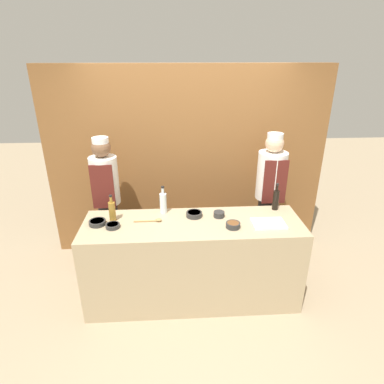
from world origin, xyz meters
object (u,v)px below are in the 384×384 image
sauce_bowl_red (219,214)px  sauce_bowl_white (194,214)px  sauce_bowl_yellow (97,222)px  cutting_board (268,223)px  bottle_vinegar (112,211)px  sauce_bowl_orange (113,226)px  chef_left (107,199)px  sauce_bowl_brown (233,225)px  chef_right (269,195)px  bottle_soy (276,199)px  bottle_clear (163,202)px  wooden_spoon (153,220)px

sauce_bowl_red → sauce_bowl_white: bearing=174.4°
sauce_bowl_yellow → cutting_board: size_ratio=0.51×
sauce_bowl_white → bottle_vinegar: bearing=-177.4°
sauce_bowl_white → sauce_bowl_orange: bearing=-167.1°
cutting_board → chef_left: size_ratio=0.20×
sauce_bowl_brown → chef_right: 0.98m
sauce_bowl_white → sauce_bowl_brown: (0.36, -0.26, 0.00)m
sauce_bowl_orange → sauce_bowl_white: size_ratio=0.83×
bottle_soy → chef_right: 0.43m
chef_left → bottle_soy: bearing=-12.1°
cutting_board → chef_right: bearing=73.2°
sauce_bowl_brown → sauce_bowl_red: (-0.11, 0.23, 0.00)m
sauce_bowl_white → bottle_clear: bottle_clear is taller
sauce_bowl_white → sauce_bowl_brown: sauce_bowl_brown is taller
sauce_bowl_white → sauce_bowl_red: bearing=-5.6°
sauce_bowl_white → bottle_vinegar: size_ratio=0.59×
bottle_vinegar → bottle_soy: 1.74m
sauce_bowl_yellow → bottle_vinegar: bottle_vinegar is taller
chef_right → sauce_bowl_orange: bearing=-158.2°
sauce_bowl_yellow → chef_right: size_ratio=0.10×
cutting_board → chef_right: (0.22, 0.74, -0.02)m
bottle_clear → sauce_bowl_yellow: bearing=-161.0°
bottle_vinegar → sauce_bowl_red: bearing=0.7°
bottle_clear → sauce_bowl_white: bearing=-19.0°
bottle_vinegar → wooden_spoon: bottle_vinegar is taller
sauce_bowl_orange → wooden_spoon: sauce_bowl_orange is taller
sauce_bowl_white → wooden_spoon: 0.44m
sauce_bowl_yellow → bottle_vinegar: (0.14, 0.08, 0.09)m
sauce_bowl_orange → sauce_bowl_white: (0.81, 0.19, 0.01)m
sauce_bowl_yellow → wooden_spoon: (0.55, 0.03, -0.01)m
sauce_bowl_yellow → sauce_bowl_white: bearing=6.7°
bottle_vinegar → chef_left: size_ratio=0.17×
sauce_bowl_brown → bottle_vinegar: size_ratio=0.50×
sauce_bowl_red → bottle_soy: bearing=12.4°
sauce_bowl_brown → sauce_bowl_yellow: bearing=173.9°
sauce_bowl_yellow → bottle_soy: bottle_soy is taller
bottle_clear → chef_left: 0.80m
sauce_bowl_white → sauce_bowl_brown: size_ratio=1.18×
bottle_clear → chef_left: chef_left is taller
bottle_vinegar → sauce_bowl_orange: bearing=-81.8°
sauce_bowl_brown → sauce_bowl_yellow: size_ratio=0.84×
bottle_clear → sauce_bowl_brown: bearing=-28.2°
cutting_board → bottle_vinegar: 1.58m
sauce_bowl_orange → sauce_bowl_brown: bearing=-3.4°
chef_left → bottle_clear: bearing=-31.2°
wooden_spoon → sauce_bowl_brown: bearing=-12.1°
sauce_bowl_white → bottle_soy: bearing=7.3°
bottle_soy → bottle_clear: 1.22m
sauce_bowl_red → cutting_board: bearing=-22.1°
cutting_board → bottle_vinegar: size_ratio=1.15×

